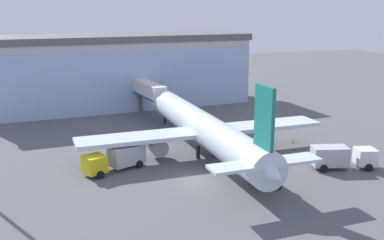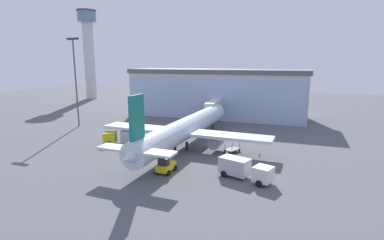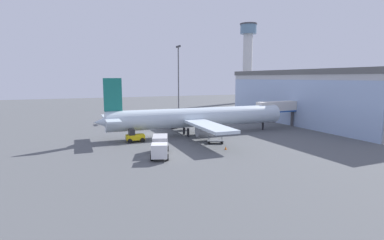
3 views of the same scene
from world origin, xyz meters
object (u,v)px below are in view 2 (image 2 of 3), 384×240
(control_tower, at_px, (89,48))
(catering_truck, at_px, (125,137))
(jet_bridge, at_px, (214,106))
(pushback_tug, at_px, (166,166))
(airplane, at_px, (186,129))
(baggage_cart, at_px, (232,149))
(apron_light_mast, at_px, (75,75))
(fuel_truck, at_px, (243,169))
(safety_cone_wingtip, at_px, (260,155))
(safety_cone_nose, at_px, (171,157))

(control_tower, relative_size, catering_truck, 4.67)
(jet_bridge, distance_m, control_tower, 72.56)
(control_tower, xyz_separation_m, pushback_tug, (66.80, -65.14, -19.87))
(airplane, distance_m, baggage_cart, 9.22)
(apron_light_mast, relative_size, catering_truck, 2.73)
(fuel_truck, relative_size, safety_cone_wingtip, 13.86)
(control_tower, bearing_deg, jet_bridge, -26.23)
(jet_bridge, height_order, apron_light_mast, apron_light_mast)
(safety_cone_nose, bearing_deg, fuel_truck, -18.98)
(airplane, bearing_deg, catering_truck, 103.35)
(safety_cone_wingtip, bearing_deg, airplane, 177.78)
(jet_bridge, bearing_deg, catering_truck, 151.66)
(fuel_truck, distance_m, pushback_tug, 10.88)
(catering_truck, bearing_deg, apron_light_mast, -47.34)
(catering_truck, relative_size, pushback_tug, 2.36)
(jet_bridge, height_order, safety_cone_wingtip, jet_bridge)
(safety_cone_wingtip, bearing_deg, safety_cone_nose, -154.38)
(control_tower, height_order, catering_truck, control_tower)
(jet_bridge, xyz_separation_m, airplane, (1.10, -21.04, -1.15))
(jet_bridge, height_order, airplane, airplane)
(pushback_tug, bearing_deg, safety_cone_wingtip, -41.57)
(jet_bridge, xyz_separation_m, fuel_truck, (14.11, -32.24, -3.14))
(airplane, xyz_separation_m, safety_cone_nose, (0.32, -6.84, -3.18))
(jet_bridge, distance_m, baggage_cart, 23.61)
(apron_light_mast, height_order, safety_cone_nose, apron_light_mast)
(airplane, bearing_deg, fuel_truck, -130.23)
(apron_light_mast, distance_m, fuel_truck, 48.91)
(apron_light_mast, xyz_separation_m, pushback_tug, (33.30, -20.00, -11.19))
(control_tower, bearing_deg, apron_light_mast, -53.42)
(apron_light_mast, relative_size, pushback_tug, 6.44)
(apron_light_mast, height_order, catering_truck, apron_light_mast)
(fuel_truck, bearing_deg, baggage_cart, 128.28)
(safety_cone_nose, bearing_deg, catering_truck, 159.95)
(safety_cone_nose, bearing_deg, pushback_tug, -72.12)
(jet_bridge, relative_size, fuel_truck, 1.52)
(safety_cone_nose, relative_size, safety_cone_wingtip, 1.00)
(apron_light_mast, xyz_separation_m, catering_truck, (19.70, -9.74, -10.70))
(baggage_cart, xyz_separation_m, safety_cone_nose, (-8.41, -6.82, -0.23))
(safety_cone_nose, distance_m, safety_cone_wingtip, 14.61)
(baggage_cart, bearing_deg, control_tower, 76.36)
(airplane, bearing_deg, safety_cone_wingtip, -91.70)
(apron_light_mast, bearing_deg, airplane, -12.98)
(fuel_truck, xyz_separation_m, baggage_cart, (-4.27, 11.18, -0.97))
(jet_bridge, xyz_separation_m, safety_cone_nose, (1.42, -27.88, -4.33))
(baggage_cart, bearing_deg, jet_bridge, 46.92)
(airplane, distance_m, catering_truck, 11.80)
(fuel_truck, bearing_deg, control_tower, 158.07)
(control_tower, bearing_deg, safety_cone_wingtip, -34.09)
(control_tower, distance_m, baggage_cart, 92.30)
(apron_light_mast, xyz_separation_m, airplane, (31.05, -7.16, -8.71))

